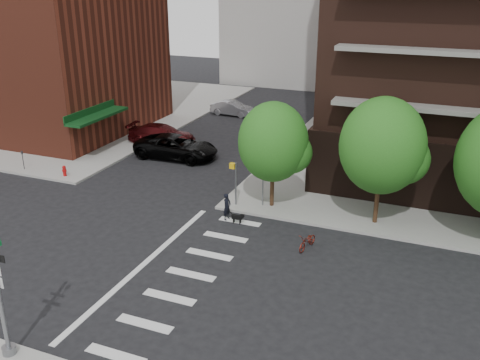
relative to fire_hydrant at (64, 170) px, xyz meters
The scene contains 15 objects.
ground 13.09m from the fire_hydrant, 36.61° to the right, with size 120.00×120.00×0.00m, color black.
sidewalk_nw 21.04m from the fire_hydrant, 131.72° to the left, with size 31.00×33.00×0.15m, color gray.
crosswalk 14.92m from the fire_hydrant, 31.54° to the right, with size 3.85×13.00×0.01m.
midrise_nw 18.12m from the fire_hydrant, 138.42° to the left, with size 21.40×15.50×20.00m.
tree_a 14.93m from the fire_hydrant, ahead, with size 4.00×4.00×5.90m.
tree_b 20.90m from the fire_hydrant, ahead, with size 4.50×4.50×6.65m.
pedestrian_signal 12.88m from the fire_hydrant, ahead, with size 2.18×0.67×2.60m.
fire_hydrant is the anchor object (origin of this frame).
parking_meter 3.52m from the fire_hydrant, behind, with size 0.10×0.08×1.32m.
parked_car_black 8.21m from the fire_hydrant, 52.48° to the left, with size 6.21×2.86×1.73m, color black.
parked_car_maroon 9.38m from the fire_hydrant, 75.80° to the left, with size 5.50×2.24×1.60m, color #430C0E.
parked_car_silver 20.08m from the fire_hydrant, 78.66° to the left, with size 4.22×1.47×1.39m, color #94959B.
scooter 18.13m from the fire_hydrant, 10.76° to the right, with size 0.56×1.59×0.84m, color maroon.
dog_walker 12.85m from the fire_hydrant, ahead, with size 0.37×0.57×1.56m, color black.
dog 13.62m from the fire_hydrant, ahead, with size 0.71×0.20×0.60m.
Camera 1 is at (13.15, -18.88, 13.05)m, focal length 40.00 mm.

